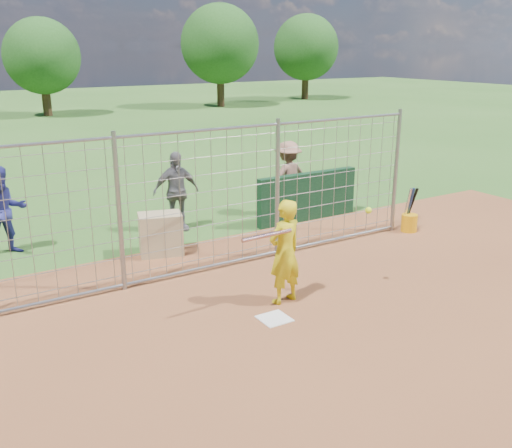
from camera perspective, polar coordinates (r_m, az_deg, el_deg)
ground at (r=8.62m, az=1.10°, el=-9.00°), size 100.00×100.00×0.00m
infield_dirt at (r=6.65m, az=15.98°, el=-18.45°), size 18.00×18.00×0.00m
home_plate at (r=8.46m, az=1.85°, el=-9.45°), size 0.43×0.43×0.02m
dugout_wall at (r=13.04m, az=5.16°, el=2.74°), size 2.60×0.20×1.10m
batter at (r=8.71m, az=2.89°, el=-2.81°), size 0.66×0.49×1.65m
bystander_a at (r=11.73m, az=-23.83°, el=1.20°), size 0.89×0.72×1.72m
bystander_b at (r=12.29m, az=-8.01°, el=3.24°), size 1.04×0.50×1.73m
bystander_c at (r=13.48m, az=3.21°, el=4.64°), size 1.14×0.69×1.72m
equipment_bin at (r=11.02m, az=-9.51°, el=-1.00°), size 0.92×0.75×0.80m
equipment_in_play at (r=8.39m, az=3.74°, el=-0.49°), size 2.25×0.29×0.24m
bucket_with_bats at (r=12.68m, az=15.07°, el=0.35°), size 0.34×0.37×0.97m
backstop_fence at (r=9.80m, az=-5.18°, el=2.12°), size 9.08×0.08×2.60m
tree_line at (r=35.38m, az=-20.54°, el=16.13°), size 44.66×6.72×6.48m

